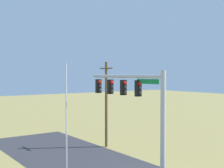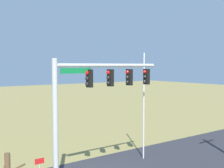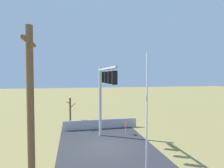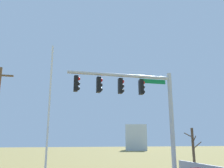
{
  "view_description": "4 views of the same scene",
  "coord_description": "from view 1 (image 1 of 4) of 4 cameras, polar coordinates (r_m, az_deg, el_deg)",
  "views": [
    {
      "loc": [
        14.6,
        -11.78,
        6.75
      ],
      "look_at": [
        -1.17,
        -0.36,
        6.11
      ],
      "focal_mm": 49.13,
      "sensor_mm": 36.0,
      "label": 1
    },
    {
      "loc": [
        9.03,
        13.31,
        6.6
      ],
      "look_at": [
        -0.77,
        -0.23,
        5.53
      ],
      "focal_mm": 46.64,
      "sensor_mm": 36.0,
      "label": 2
    },
    {
      "loc": [
        -15.94,
        2.85,
        6.04
      ],
      "look_at": [
        -1.55,
        -0.2,
        5.4
      ],
      "focal_mm": 30.57,
      "sensor_mm": 36.0,
      "label": 3
    },
    {
      "loc": [
        -4.24,
        -13.96,
        2.6
      ],
      "look_at": [
        -1.0,
        0.06,
        6.02
      ],
      "focal_mm": 37.9,
      "sensor_mm": 36.0,
      "label": 4
    }
  ],
  "objects": [
    {
      "name": "road_surface",
      "position": [
        23.03,
        -3.53,
        -15.16
      ],
      "size": [
        28.0,
        8.0,
        0.01
      ],
      "primitive_type": "cube",
      "color": "#2D2D33",
      "rests_on": "ground_plane"
    },
    {
      "name": "signal_mast",
      "position": [
        18.27,
        4.57,
        -3.54
      ],
      "size": [
        6.87,
        0.42,
        6.95
      ],
      "color": "#B2B5BA",
      "rests_on": "ground_plane"
    },
    {
      "name": "utility_pole",
      "position": [
        28.33,
        -1.06,
        -3.5
      ],
      "size": [
        1.9,
        0.26,
        7.87
      ],
      "color": "brown",
      "rests_on": "ground_plane"
    },
    {
      "name": "flagpole",
      "position": [
        21.9,
        -8.49,
        -6.04
      ],
      "size": [
        0.1,
        0.1,
        7.48
      ],
      "primitive_type": "cylinder",
      "color": "silver",
      "rests_on": "ground_plane"
    }
  ]
}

